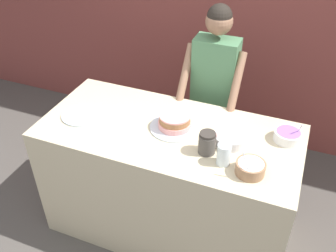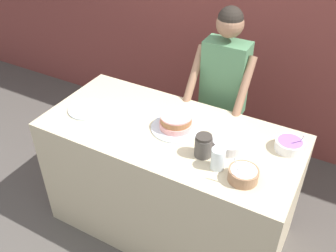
{
  "view_description": "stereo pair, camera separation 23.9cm",
  "coord_description": "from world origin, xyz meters",
  "px_view_note": "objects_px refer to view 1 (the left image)",
  "views": [
    {
      "loc": [
        0.73,
        -1.43,
        2.42
      ],
      "look_at": [
        0.01,
        0.36,
        1.01
      ],
      "focal_mm": 40.0,
      "sensor_mm": 36.0,
      "label": 1
    },
    {
      "loc": [
        0.95,
        -1.33,
        2.42
      ],
      "look_at": [
        0.01,
        0.36,
        1.01
      ],
      "focal_mm": 40.0,
      "sensor_mm": 36.0,
      "label": 2
    }
  ],
  "objects_px": {
    "ceramic_plate": "(81,115)",
    "frosting_bowl_white": "(250,168)",
    "stoneware_jar": "(207,143)",
    "frosting_bowl_purple": "(288,135)",
    "frosting_bowl_pink": "(230,138)",
    "drinking_glass": "(224,154)",
    "cake": "(175,122)",
    "person_baker": "(214,84)"
  },
  "relations": [
    {
      "from": "cake",
      "to": "ceramic_plate",
      "type": "relative_size",
      "value": 1.22
    },
    {
      "from": "frosting_bowl_pink",
      "to": "frosting_bowl_white",
      "type": "height_order",
      "value": "frosting_bowl_white"
    },
    {
      "from": "drinking_glass",
      "to": "frosting_bowl_white",
      "type": "bearing_deg",
      "value": -8.52
    },
    {
      "from": "stoneware_jar",
      "to": "frosting_bowl_purple",
      "type": "bearing_deg",
      "value": 34.59
    },
    {
      "from": "cake",
      "to": "frosting_bowl_pink",
      "type": "relative_size",
      "value": 1.6
    },
    {
      "from": "frosting_bowl_purple",
      "to": "ceramic_plate",
      "type": "xyz_separation_m",
      "value": [
        -1.36,
        -0.25,
        -0.03
      ]
    },
    {
      "from": "frosting_bowl_white",
      "to": "frosting_bowl_purple",
      "type": "bearing_deg",
      "value": 68.07
    },
    {
      "from": "ceramic_plate",
      "to": "frosting_bowl_white",
      "type": "bearing_deg",
      "value": -6.53
    },
    {
      "from": "frosting_bowl_pink",
      "to": "frosting_bowl_white",
      "type": "bearing_deg",
      "value": -52.55
    },
    {
      "from": "ceramic_plate",
      "to": "stoneware_jar",
      "type": "height_order",
      "value": "stoneware_jar"
    },
    {
      "from": "stoneware_jar",
      "to": "drinking_glass",
      "type": "bearing_deg",
      "value": -27.55
    },
    {
      "from": "cake",
      "to": "frosting_bowl_purple",
      "type": "bearing_deg",
      "value": 11.33
    },
    {
      "from": "cake",
      "to": "ceramic_plate",
      "type": "bearing_deg",
      "value": -170.35
    },
    {
      "from": "ceramic_plate",
      "to": "stoneware_jar",
      "type": "bearing_deg",
      "value": -3.15
    },
    {
      "from": "ceramic_plate",
      "to": "frosting_bowl_purple",
      "type": "bearing_deg",
      "value": 10.53
    },
    {
      "from": "frosting_bowl_pink",
      "to": "drinking_glass",
      "type": "bearing_deg",
      "value": -86.71
    },
    {
      "from": "stoneware_jar",
      "to": "frosting_bowl_white",
      "type": "bearing_deg",
      "value": -17.09
    },
    {
      "from": "frosting_bowl_white",
      "to": "stoneware_jar",
      "type": "distance_m",
      "value": 0.3
    },
    {
      "from": "person_baker",
      "to": "ceramic_plate",
      "type": "bearing_deg",
      "value": -137.31
    },
    {
      "from": "person_baker",
      "to": "ceramic_plate",
      "type": "relative_size",
      "value": 5.89
    },
    {
      "from": "frosting_bowl_white",
      "to": "stoneware_jar",
      "type": "xyz_separation_m",
      "value": [
        -0.28,
        0.09,
        0.03
      ]
    },
    {
      "from": "frosting_bowl_purple",
      "to": "stoneware_jar",
      "type": "bearing_deg",
      "value": -145.41
    },
    {
      "from": "frosting_bowl_white",
      "to": "stoneware_jar",
      "type": "height_order",
      "value": "frosting_bowl_white"
    },
    {
      "from": "frosting_bowl_white",
      "to": "drinking_glass",
      "type": "relative_size",
      "value": 1.35
    },
    {
      "from": "frosting_bowl_pink",
      "to": "stoneware_jar",
      "type": "relative_size",
      "value": 1.44
    },
    {
      "from": "drinking_glass",
      "to": "ceramic_plate",
      "type": "xyz_separation_m",
      "value": [
        -1.04,
        0.11,
        -0.06
      ]
    },
    {
      "from": "cake",
      "to": "drinking_glass",
      "type": "distance_m",
      "value": 0.45
    },
    {
      "from": "frosting_bowl_purple",
      "to": "frosting_bowl_pink",
      "type": "relative_size",
      "value": 0.85
    },
    {
      "from": "frosting_bowl_white",
      "to": "stoneware_jar",
      "type": "relative_size",
      "value": 1.27
    },
    {
      "from": "cake",
      "to": "stoneware_jar",
      "type": "relative_size",
      "value": 2.31
    },
    {
      "from": "cake",
      "to": "ceramic_plate",
      "type": "height_order",
      "value": "cake"
    },
    {
      "from": "frosting_bowl_pink",
      "to": "ceramic_plate",
      "type": "distance_m",
      "value": 1.03
    },
    {
      "from": "person_baker",
      "to": "frosting_bowl_white",
      "type": "height_order",
      "value": "person_baker"
    },
    {
      "from": "frosting_bowl_purple",
      "to": "drinking_glass",
      "type": "bearing_deg",
      "value": -131.17
    },
    {
      "from": "ceramic_plate",
      "to": "cake",
      "type": "bearing_deg",
      "value": 9.65
    },
    {
      "from": "cake",
      "to": "person_baker",
      "type": "bearing_deg",
      "value": 80.46
    },
    {
      "from": "stoneware_jar",
      "to": "ceramic_plate",
      "type": "bearing_deg",
      "value": 176.85
    },
    {
      "from": "cake",
      "to": "frosting_bowl_pink",
      "type": "xyz_separation_m",
      "value": [
        0.38,
        -0.02,
        -0.01
      ]
    },
    {
      "from": "drinking_glass",
      "to": "ceramic_plate",
      "type": "distance_m",
      "value": 1.05
    },
    {
      "from": "frosting_bowl_white",
      "to": "person_baker",
      "type": "bearing_deg",
      "value": 118.78
    },
    {
      "from": "cake",
      "to": "stoneware_jar",
      "type": "height_order",
      "value": "stoneware_jar"
    },
    {
      "from": "frosting_bowl_white",
      "to": "ceramic_plate",
      "type": "xyz_separation_m",
      "value": [
        -1.21,
        0.14,
        -0.03
      ]
    }
  ]
}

